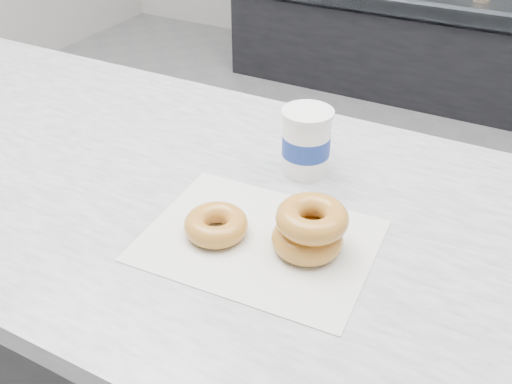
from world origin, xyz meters
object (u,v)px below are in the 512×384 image
(counter, at_px, (166,342))
(coffee_cup, at_px, (306,141))
(donut_single, at_px, (216,225))
(display_case, at_px, (446,7))
(donut_stack, at_px, (310,229))

(counter, xyz_separation_m, coffee_cup, (0.25, 0.14, 0.51))
(donut_single, bearing_deg, display_case, 94.22)
(counter, relative_size, donut_single, 30.98)
(display_case, height_order, coffee_cup, display_case)
(coffee_cup, bearing_deg, donut_stack, -85.24)
(donut_stack, relative_size, coffee_cup, 0.94)
(counter, height_order, display_case, display_case)
(donut_stack, height_order, coffee_cup, coffee_cup)
(counter, relative_size, donut_stack, 27.26)
(counter, relative_size, display_case, 1.28)
(counter, height_order, donut_single, donut_single)
(display_case, height_order, donut_stack, display_case)
(counter, bearing_deg, display_case, 90.00)
(coffee_cup, bearing_deg, donut_single, -121.52)
(counter, distance_m, donut_stack, 0.60)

